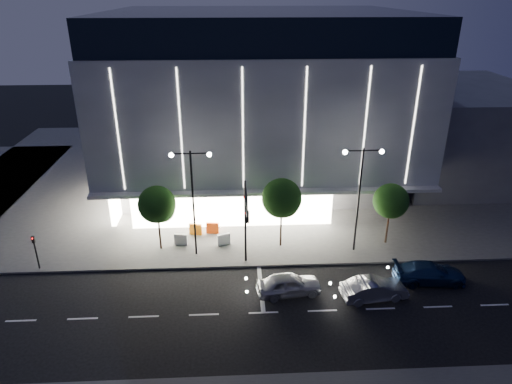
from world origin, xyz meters
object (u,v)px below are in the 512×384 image
Objects in this scene: tree_right at (391,203)px; car_lead at (289,284)px; barrier_a at (196,229)px; tree_mid at (282,200)px; barrier_c at (213,228)px; barrier_b at (181,239)px; car_third at (430,273)px; car_second at (374,289)px; street_lamp_west at (192,189)px; barrier_d at (224,239)px; street_lamp_east at (360,185)px; ped_signal_far at (35,249)px; tree_left at (157,206)px; traffic_mast at (246,214)px.

tree_right reaches higher than car_lead.
barrier_a is (-7.21, 8.70, -0.14)m from car_lead.
tree_right is (9.00, -0.00, -0.45)m from tree_mid.
barrier_b is at bearing -137.33° from barrier_c.
car_third is 4.76× the size of barrier_c.
tree_right is 8.61m from car_second.
car_third is (17.50, -4.56, -5.20)m from street_lamp_west.
tree_right is at bearing -0.00° from tree_mid.
barrier_d is at bearing -56.17° from barrier_c.
barrier_b is (-17.41, 0.52, -3.23)m from tree_right.
tree_mid is at bearing -14.87° from barrier_c.
street_lamp_east reaches higher than ped_signal_far.
street_lamp_west is 8.18× the size of barrier_c.
barrier_b is (1.59, 0.52, -3.38)m from tree_left.
tree_left is at bearing 161.06° from street_lamp_west.
barrier_b is at bearing -108.94° from barrier_a.
tree_left is 1.09× the size of car_third.
barrier_c is 2.27m from barrier_d.
barrier_c and barrier_d have the same top height.
ped_signal_far is 11.11m from barrier_b.
tree_right reaches higher than barrier_b.
street_lamp_west reaches higher than tree_left.
barrier_a and barrier_c have the same top height.
car_third is at bearing -5.92° from ped_signal_far.
tree_left is at bearing -150.15° from barrier_b.
car_lead reaches higher than barrier_d.
car_third reaches higher than barrier_d.
street_lamp_west reaches higher than barrier_a.
street_lamp_west is 8.18× the size of barrier_d.
barrier_c is (-5.82, 2.36, -3.68)m from tree_mid.
traffic_mast is at bearing -129.42° from tree_mid.
traffic_mast is 6.43× the size of barrier_b.
traffic_mast is 8.11m from barrier_b.
tree_left is at bearing -126.35° from barrier_a.
street_lamp_east is at bearing -9.50° from car_second.
car_lead is at bearing -33.25° from tree_left.
car_second is 0.89× the size of car_third.
car_second is 15.13m from barrier_c.
barrier_a is at bearing 69.24° from car_third.
tree_mid is at bearing 64.85° from car_third.
street_lamp_east is 1.63× the size of tree_right.
ped_signal_far is 0.65× the size of car_lead.
traffic_mast reaches higher than tree_mid.
tree_right reaches higher than barrier_a.
barrier_a is (-13.09, 9.56, -0.12)m from car_second.
tree_mid is (-5.97, 1.02, -1.62)m from street_lamp_east.
car_lead is 4.20× the size of barrier_d.
barrier_b is 3.18m from barrier_c.
tree_right is at bearing 17.69° from car_third.
tree_mid is 6.06m from barrier_d.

